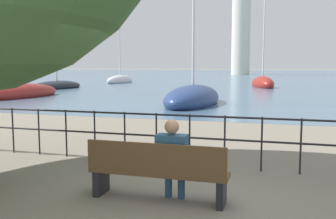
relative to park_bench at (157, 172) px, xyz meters
name	(u,v)px	position (x,y,z in m)	size (l,w,h in m)	color
ground_plane	(159,199)	(0.00, 0.07, -0.44)	(1000.00, 1000.00, 0.00)	gray
harbor_water	(275,72)	(0.00, 158.38, -0.44)	(600.00, 300.00, 0.01)	slate
park_bench	(157,172)	(0.00, 0.00, 0.00)	(2.09, 0.45, 0.90)	brown
seated_person_left	(172,156)	(0.21, 0.08, 0.23)	(0.45, 0.35, 1.23)	navy
promenade_railing	(190,132)	(0.00, 2.09, 0.25)	(15.50, 0.04, 1.05)	black
sailboat_0	(193,98)	(-2.73, 14.52, -0.10)	(2.62, 7.05, 12.19)	navy
sailboat_1	(17,93)	(-14.88, 15.66, -0.14)	(3.07, 7.61, 9.91)	maroon
sailboat_2	(57,86)	(-18.33, 25.64, -0.21)	(3.07, 6.72, 7.28)	black
sailboat_4	(120,80)	(-17.74, 38.98, -0.07)	(2.13, 6.29, 12.51)	silver
sailboat_5	(262,83)	(0.13, 33.34, -0.05)	(3.27, 5.39, 11.45)	maroon
harbor_lighthouse	(241,27)	(-8.58, 99.23, 12.41)	(4.97, 4.97, 27.64)	silver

